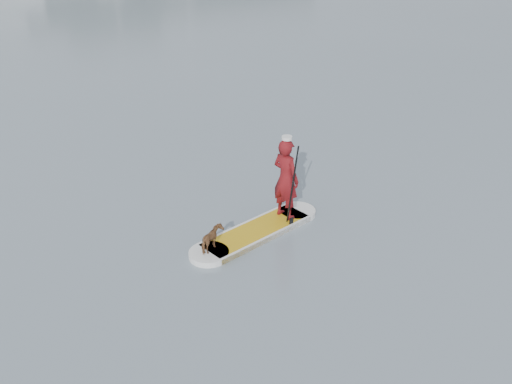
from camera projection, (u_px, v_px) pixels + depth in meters
ground at (333, 186)px, 13.96m from camera, size 140.00×140.00×0.00m
paddleboard at (256, 232)px, 11.92m from camera, size 3.29×1.04×0.12m
paddler at (286, 179)px, 11.99m from camera, size 0.52×0.71×1.79m
white_cap at (287, 138)px, 11.56m from camera, size 0.22×0.22×0.07m
dog at (212, 239)px, 11.09m from camera, size 0.64×0.52×0.49m
paddle at (292, 195)px, 11.80m from camera, size 0.10×0.30×2.00m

